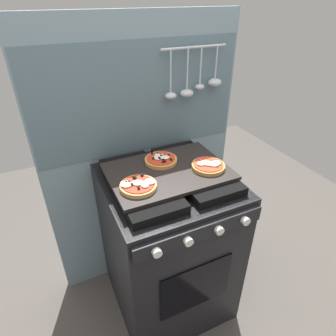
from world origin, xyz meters
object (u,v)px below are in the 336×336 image
at_px(baking_tray, 168,171).
at_px(pizza_left, 138,185).
at_px(pizza_right, 208,165).
at_px(pizza_center, 161,159).
at_px(stove, 168,243).

distance_m(baking_tray, pizza_left, 0.19).
relative_size(baking_tray, pizza_right, 3.51).
relative_size(baking_tray, pizza_center, 3.51).
height_order(baking_tray, pizza_right, pizza_right).
bearing_deg(baking_tray, pizza_left, -156.13).
bearing_deg(stove, baking_tray, 90.00).
bearing_deg(pizza_right, stove, 160.33).
distance_m(stove, pizza_center, 0.49).
bearing_deg(stove, pizza_center, 88.95).
xyz_separation_m(pizza_right, pizza_center, (-0.17, 0.14, -0.00)).
bearing_deg(pizza_right, baking_tray, 159.86).
relative_size(baking_tray, pizza_left, 3.51).
xyz_separation_m(baking_tray, pizza_center, (0.00, 0.08, 0.02)).
bearing_deg(pizza_right, pizza_left, -178.10).
bearing_deg(pizza_center, pizza_right, -39.69).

